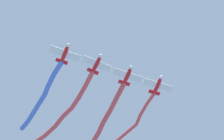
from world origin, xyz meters
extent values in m
ellipsoid|color=red|center=(3.40, -3.03, 86.55)|extent=(3.54, 3.37, 0.83)
sphere|color=white|center=(4.82, -1.71, 86.55)|extent=(1.00, 1.00, 0.71)
ellipsoid|color=black|center=(3.77, -2.69, 86.86)|extent=(1.12, 1.10, 0.44)
cube|color=white|center=(3.50, -2.94, 86.43)|extent=(5.03, 5.28, 0.11)
cube|color=red|center=(2.15, -4.19, 86.62)|extent=(2.14, 2.22, 0.09)
cube|color=white|center=(2.21, -4.13, 87.05)|extent=(0.75, 0.71, 1.14)
cylinder|color=#4C75DB|center=(1.04, -5.52, 86.51)|extent=(2.51, 2.82, 0.98)
cylinder|color=#4C75DB|center=(-0.90, -7.73, 86.77)|extent=(3.01, 2.86, 1.58)
cylinder|color=#4C75DB|center=(-2.92, -9.71, 87.22)|extent=(2.72, 2.47, 1.48)
cylinder|color=#4C75DB|center=(-4.65, -11.53, 87.65)|extent=(2.52, 2.50, 1.56)
cylinder|color=#4C75DB|center=(-6.31, -13.49, 88.16)|extent=(2.73, 2.69, 1.72)
cylinder|color=#4C75DB|center=(-8.20, -15.72, 88.76)|extent=(2.99, 3.04, 1.73)
cylinder|color=#4C75DB|center=(-9.97, -18.03, 89.30)|extent=(2.53, 2.78, 1.61)
sphere|color=#4C75DB|center=(1.91, -4.41, 86.50)|extent=(0.95, 0.95, 0.95)
sphere|color=#4C75DB|center=(0.17, -6.64, 86.52)|extent=(0.95, 0.95, 0.95)
sphere|color=#4C75DB|center=(-1.97, -8.83, 87.01)|extent=(0.95, 0.95, 0.95)
sphere|color=#4C75DB|center=(-3.86, -10.59, 87.42)|extent=(0.95, 0.95, 0.95)
sphere|color=#4C75DB|center=(-5.44, -12.46, 87.87)|extent=(0.95, 0.95, 0.95)
sphere|color=#4C75DB|center=(-7.19, -14.51, 88.46)|extent=(0.95, 0.95, 0.95)
sphere|color=#4C75DB|center=(-9.22, -16.92, 89.07)|extent=(0.95, 0.95, 0.95)
sphere|color=#4C75DB|center=(-10.72, -19.15, 89.54)|extent=(0.95, 0.95, 0.95)
ellipsoid|color=red|center=(-0.84, 1.62, 86.85)|extent=(3.43, 3.48, 0.83)
sphere|color=white|center=(0.51, 3.00, 86.85)|extent=(1.00, 1.00, 0.71)
ellipsoid|color=black|center=(-0.49, 1.98, 87.16)|extent=(1.11, 1.11, 0.44)
cube|color=white|center=(-0.74, 1.71, 86.73)|extent=(5.19, 5.12, 0.11)
cube|color=red|center=(-2.03, 0.40, 86.92)|extent=(2.19, 2.17, 0.09)
cube|color=white|center=(-1.98, 0.45, 87.35)|extent=(0.72, 0.74, 1.14)
cylinder|color=#DB4C4C|center=(-3.41, -0.97, 87.00)|extent=(3.07, 2.92, 1.38)
cylinder|color=#DB4C4C|center=(-5.64, -3.29, 87.23)|extent=(2.83, 2.96, 0.99)
cylinder|color=#DB4C4C|center=(-7.63, -5.58, 87.44)|extent=(2.68, 2.79, 1.35)
cylinder|color=#DB4C4C|center=(-9.35, -8.06, 87.84)|extent=(2.57, 3.21, 1.50)
cylinder|color=#DB4C4C|center=(-11.05, -10.68, 88.22)|extent=(2.67, 3.02, 1.35)
cylinder|color=#DB4C4C|center=(-12.71, -13.44, 88.45)|extent=(2.37, 3.44, 1.06)
cylinder|color=#DB4C4C|center=(-14.10, -16.41, 88.84)|extent=(2.39, 3.30, 1.83)
sphere|color=#DB4C4C|center=(-2.26, 0.16, 86.80)|extent=(0.89, 0.89, 0.89)
sphere|color=#DB4C4C|center=(-4.57, -2.11, 87.19)|extent=(0.89, 0.89, 0.89)
sphere|color=#DB4C4C|center=(-6.70, -4.47, 87.27)|extent=(0.89, 0.89, 0.89)
sphere|color=#DB4C4C|center=(-8.55, -6.68, 87.62)|extent=(0.89, 0.89, 0.89)
sphere|color=#DB4C4C|center=(-10.15, -9.43, 88.05)|extent=(0.89, 0.89, 0.89)
sphere|color=#DB4C4C|center=(-11.96, -11.92, 88.39)|extent=(0.89, 0.89, 0.89)
sphere|color=#DB4C4C|center=(-13.47, -14.96, 88.50)|extent=(0.89, 0.89, 0.89)
ellipsoid|color=red|center=(-5.08, 6.26, 86.55)|extent=(3.60, 3.30, 0.83)
sphere|color=white|center=(-3.63, 7.54, 86.55)|extent=(1.00, 1.00, 0.71)
ellipsoid|color=black|center=(-4.70, 6.60, 86.86)|extent=(1.13, 1.09, 0.44)
cube|color=white|center=(-4.98, 6.35, 86.43)|extent=(4.94, 5.35, 0.11)
cube|color=red|center=(-6.36, 5.14, 86.62)|extent=(2.10, 2.25, 0.09)
cube|color=white|center=(-6.30, 5.19, 87.05)|extent=(0.77, 0.69, 1.14)
cylinder|color=#DB4C4C|center=(-7.59, 3.92, 86.39)|extent=(2.73, 2.67, 1.22)
cylinder|color=#DB4C4C|center=(-9.63, 1.79, 86.00)|extent=(3.04, 2.91, 1.67)
cylinder|color=#DB4C4C|center=(-11.70, -0.44, 85.62)|extent=(2.76, 2.84, 1.19)
cylinder|color=#DB4C4C|center=(-13.60, -2.44, 85.29)|extent=(2.70, 2.48, 1.56)
cylinder|color=#DB4C4C|center=(-15.32, -4.24, 85.02)|extent=(2.35, 2.45, 1.02)
sphere|color=#DB4C4C|center=(-6.61, 4.92, 86.50)|extent=(0.95, 0.95, 0.95)
sphere|color=#DB4C4C|center=(-8.56, 2.91, 86.29)|extent=(0.95, 0.95, 0.95)
sphere|color=#DB4C4C|center=(-10.71, 0.66, 85.71)|extent=(0.95, 0.95, 0.95)
sphere|color=#DB4C4C|center=(-12.68, -1.54, 85.53)|extent=(0.95, 0.95, 0.95)
sphere|color=#DB4C4C|center=(-14.51, -3.33, 85.05)|extent=(0.95, 0.95, 0.95)
ellipsoid|color=red|center=(-9.32, 10.91, 86.85)|extent=(3.66, 3.23, 0.83)
sphere|color=white|center=(-7.83, 12.14, 86.85)|extent=(0.99, 0.99, 0.71)
ellipsoid|color=black|center=(-8.93, 11.23, 87.16)|extent=(1.14, 1.07, 0.44)
cube|color=white|center=(-9.22, 11.00, 86.73)|extent=(4.83, 5.44, 0.11)
cube|color=red|center=(-10.64, 9.82, 86.92)|extent=(2.07, 2.27, 0.09)
cube|color=white|center=(-10.58, 9.87, 87.35)|extent=(0.78, 0.67, 1.14)
cylinder|color=#DB4C4C|center=(-11.72, 8.66, 86.86)|extent=(2.21, 2.35, 0.80)
cylinder|color=#DB4C4C|center=(-13.59, 6.67, 86.98)|extent=(2.57, 2.52, 0.82)
cylinder|color=#DB4C4C|center=(-15.60, 4.85, 87.04)|extent=(2.36, 2.10, 0.67)
cylinder|color=#DB4C4C|center=(-17.18, 2.94, 87.16)|extent=(1.92, 2.55, 1.01)
cylinder|color=#DB4C4C|center=(-18.50, 0.73, 87.59)|extent=(2.16, 2.56, 1.44)
sphere|color=#DB4C4C|center=(-10.89, 9.62, 86.80)|extent=(0.66, 0.66, 0.66)
sphere|color=#DB4C4C|center=(-12.56, 7.69, 86.91)|extent=(0.66, 0.66, 0.66)
sphere|color=#DB4C4C|center=(-14.63, 5.64, 87.05)|extent=(0.66, 0.66, 0.66)
sphere|color=#DB4C4C|center=(-16.57, 4.05, 87.03)|extent=(0.66, 0.66, 0.66)
sphere|color=#DB4C4C|center=(-17.79, 1.82, 87.28)|extent=(0.66, 0.66, 0.66)
sphere|color=#DB4C4C|center=(-19.20, -0.36, 87.90)|extent=(0.66, 0.66, 0.66)
camera|label=1|loc=(37.65, 19.33, 6.81)|focal=77.31mm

